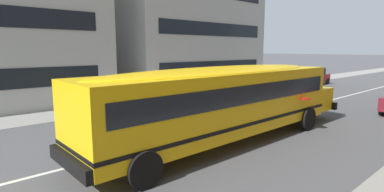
{
  "coord_description": "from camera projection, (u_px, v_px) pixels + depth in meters",
  "views": [
    {
      "loc": [
        -8.12,
        -8.7,
        3.46
      ],
      "look_at": [
        -0.95,
        -0.71,
        1.78
      ],
      "focal_mm": 27.97,
      "sensor_mm": 36.0,
      "label": 1
    }
  ],
  "objects": [
    {
      "name": "ground_plane",
      "position": [
        198.0,
        134.0,
        12.29
      ],
      "size": [
        400.0,
        400.0,
        0.0
      ],
      "primitive_type": "plane",
      "color": "#4C4C4F"
    },
    {
      "name": "sidewalk_far",
      "position": [
        110.0,
        107.0,
        17.96
      ],
      "size": [
        120.0,
        3.0,
        0.01
      ],
      "primitive_type": "cube",
      "color": "gray",
      "rests_on": "ground_plane"
    },
    {
      "name": "lane_centreline",
      "position": [
        198.0,
        134.0,
        12.29
      ],
      "size": [
        110.0,
        0.16,
        0.01
      ],
      "primitive_type": "cube",
      "color": "silver",
      "rests_on": "ground_plane"
    },
    {
      "name": "school_bus",
      "position": [
        226.0,
        98.0,
        11.05
      ],
      "size": [
        12.73,
        3.04,
        2.84
      ],
      "rotation": [
        0.0,
        0.0,
        -0.0
      ],
      "color": "yellow",
      "rests_on": "ground_plane"
    },
    {
      "name": "parked_car_black_mid_block",
      "position": [
        259.0,
        84.0,
        22.93
      ],
      "size": [
        3.91,
        1.9,
        1.64
      ],
      "rotation": [
        0.0,
        0.0,
        0.01
      ],
      "color": "black",
      "rests_on": "ground_plane"
    },
    {
      "name": "parked_car_red_under_tree",
      "position": [
        313.0,
        76.0,
        29.37
      ],
      "size": [
        3.94,
        1.97,
        1.64
      ],
      "rotation": [
        0.0,
        0.0,
        0.03
      ],
      "color": "maroon",
      "rests_on": "ground_plane"
    },
    {
      "name": "apartment_block_far_centre",
      "position": [
        174.0,
        16.0,
        29.14
      ],
      "size": [
        14.02,
        11.24,
        13.3
      ],
      "color": "#B7B7B2",
      "rests_on": "ground_plane"
    }
  ]
}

